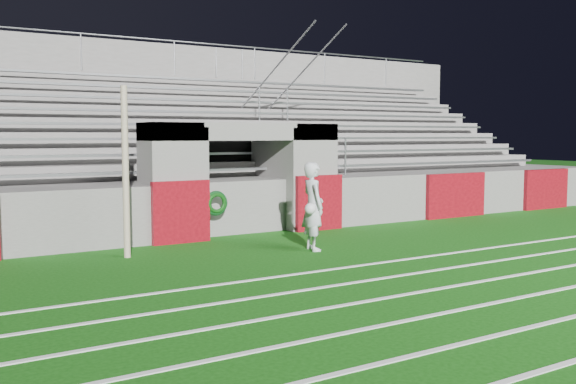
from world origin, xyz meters
TOP-DOWN VIEW (x-y plane):
  - ground at (0.00, 0.00)m, footprint 90.00×90.00m
  - field_post at (-3.30, 1.97)m, footprint 0.12×0.12m
  - field_markings at (0.00, -5.00)m, footprint 28.00×8.09m
  - stadium_structure at (0.00, 7.97)m, footprint 26.00×8.48m
  - goalkeeper_with_ball at (0.13, 0.74)m, footprint 0.63×0.75m
  - hose_coil at (-0.97, 2.93)m, footprint 0.56×0.15m

SIDE VIEW (x-z plane):
  - ground at x=0.00m, z-range 0.00..0.00m
  - field_markings at x=0.00m, z-range 0.00..0.01m
  - hose_coil at x=-0.97m, z-range 0.54..1.10m
  - goalkeeper_with_ball at x=0.13m, z-range 0.00..1.79m
  - stadium_structure at x=0.00m, z-range -1.22..4.20m
  - field_post at x=-3.30m, z-range 0.00..3.25m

